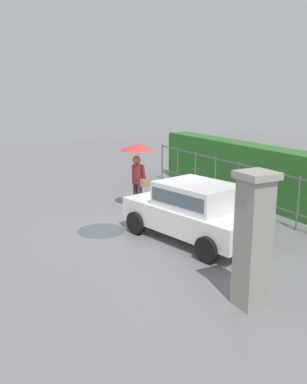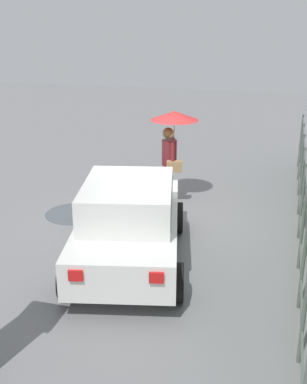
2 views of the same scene
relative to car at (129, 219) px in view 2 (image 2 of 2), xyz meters
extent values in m
plane|color=slate|center=(-1.55, -0.14, -0.80)|extent=(40.00, 40.00, 0.00)
cube|color=white|center=(-0.06, -0.01, -0.22)|extent=(3.97, 2.42, 0.60)
cube|color=white|center=(0.09, 0.02, 0.38)|extent=(2.17, 1.82, 0.60)
cube|color=#4C5B66|center=(0.09, 0.02, 0.40)|extent=(2.03, 1.81, 0.33)
cylinder|color=black|center=(-1.09, -1.11, -0.50)|extent=(0.62, 0.31, 0.60)
cylinder|color=black|center=(-1.46, 0.53, -0.50)|extent=(0.62, 0.31, 0.60)
cylinder|color=black|center=(1.35, -0.56, -0.50)|extent=(0.62, 0.31, 0.60)
cylinder|color=black|center=(0.98, 1.08, -0.50)|extent=(0.62, 0.31, 0.60)
cube|color=red|center=(1.88, -0.14, -0.07)|extent=(0.10, 0.21, 0.16)
cube|color=red|center=(1.63, 0.93, -0.07)|extent=(0.10, 0.21, 0.16)
cylinder|color=#47283D|center=(-3.21, -0.10, -0.37)|extent=(0.15, 0.15, 0.86)
cylinder|color=#47283D|center=(-3.01, -0.05, -0.37)|extent=(0.15, 0.15, 0.86)
cube|color=white|center=(-3.22, -0.04, -0.76)|extent=(0.26, 0.10, 0.08)
cube|color=white|center=(-3.03, 0.01, -0.76)|extent=(0.26, 0.10, 0.08)
cylinder|color=maroon|center=(-3.11, -0.07, 0.35)|extent=(0.34, 0.34, 0.58)
sphere|color=#DBAD89|center=(-3.11, -0.07, 0.78)|extent=(0.22, 0.22, 0.22)
sphere|color=olive|center=(-3.10, -0.10, 0.80)|extent=(0.25, 0.25, 0.25)
cylinder|color=maroon|center=(-3.34, -0.04, 0.37)|extent=(0.24, 0.14, 0.56)
cylinder|color=maroon|center=(-2.91, 0.05, 0.37)|extent=(0.24, 0.14, 0.56)
cylinder|color=#B2B2B7|center=(-3.21, 0.01, 0.69)|extent=(0.02, 0.02, 0.77)
cone|color=red|center=(-3.21, 0.01, 1.18)|extent=(1.09, 1.09, 0.20)
cube|color=tan|center=(-2.88, 0.10, 0.11)|extent=(0.23, 0.37, 0.24)
cylinder|color=#59605B|center=(-6.75, 2.85, -0.05)|extent=(0.05, 0.05, 1.50)
cylinder|color=#59605B|center=(-5.51, 2.85, -0.05)|extent=(0.05, 0.05, 1.50)
cylinder|color=#59605B|center=(-4.27, 2.85, -0.05)|extent=(0.05, 0.05, 1.50)
cylinder|color=#59605B|center=(-3.03, 2.85, -0.05)|extent=(0.05, 0.05, 1.50)
cylinder|color=#59605B|center=(-1.79, 2.85, -0.05)|extent=(0.05, 0.05, 1.50)
cylinder|color=#59605B|center=(-0.55, 2.85, -0.05)|extent=(0.05, 0.05, 1.50)
cylinder|color=#59605B|center=(0.69, 2.85, -0.05)|extent=(0.05, 0.05, 1.50)
cylinder|color=#59605B|center=(1.93, 2.85, -0.05)|extent=(0.05, 0.05, 1.50)
cylinder|color=#59605B|center=(3.17, 2.85, -0.05)|extent=(0.05, 0.05, 1.50)
cube|color=#59605B|center=(-1.79, 2.85, 0.62)|extent=(9.92, 0.03, 0.04)
cube|color=#59605B|center=(-1.79, 2.85, -0.35)|extent=(9.92, 0.03, 0.04)
cylinder|color=#4C545B|center=(-1.75, -1.84, -0.80)|extent=(1.29, 1.29, 0.00)
camera|label=1|loc=(8.52, -5.72, 2.95)|focal=39.75mm
camera|label=2|loc=(7.13, 2.45, 3.21)|focal=45.01mm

